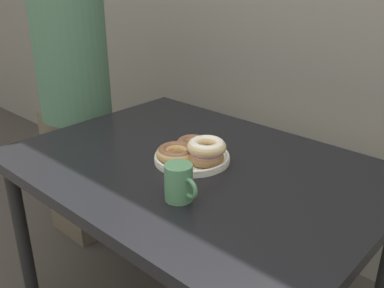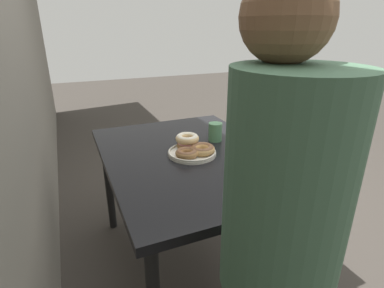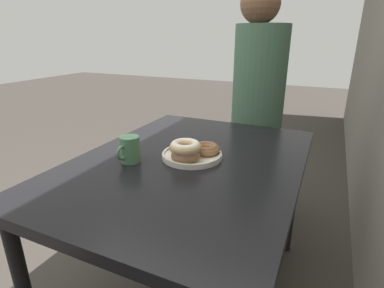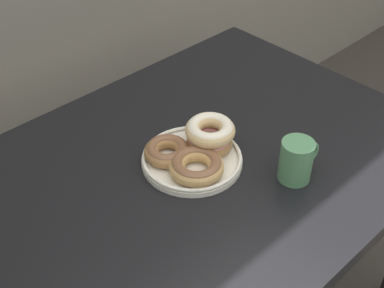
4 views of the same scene
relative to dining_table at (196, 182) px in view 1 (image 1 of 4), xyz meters
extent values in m
cube|color=black|center=(0.00, 0.00, 0.05)|extent=(1.20, 0.88, 0.04)
cylinder|color=black|center=(-0.54, -0.38, -0.31)|extent=(0.05, 0.05, 0.68)
cylinder|color=black|center=(-0.54, 0.38, -0.31)|extent=(0.05, 0.05, 0.68)
cylinder|color=silver|center=(-0.02, 0.00, 0.08)|extent=(0.25, 0.25, 0.01)
torus|color=silver|center=(-0.02, 0.00, 0.09)|extent=(0.25, 0.25, 0.01)
torus|color=#9E7042|center=(0.04, 0.00, 0.10)|extent=(0.12, 0.12, 0.04)
torus|color=pink|center=(0.04, 0.00, 0.11)|extent=(0.11, 0.11, 0.03)
torus|color=#9E7042|center=(-0.06, 0.05, 0.10)|extent=(0.14, 0.14, 0.04)
torus|color=brown|center=(-0.06, 0.05, 0.11)|extent=(0.13, 0.13, 0.03)
torus|color=tan|center=(-0.05, -0.04, 0.10)|extent=(0.19, 0.19, 0.04)
torus|color=brown|center=(-0.05, -0.04, 0.11)|extent=(0.17, 0.17, 0.03)
torus|color=#D6B27A|center=(0.04, 0.00, 0.14)|extent=(0.17, 0.17, 0.04)
torus|color=silver|center=(0.04, 0.00, 0.15)|extent=(0.16, 0.16, 0.03)
cylinder|color=#4C7F56|center=(0.12, -0.20, 0.12)|extent=(0.08, 0.08, 0.11)
cylinder|color=#382114|center=(0.12, -0.20, 0.17)|extent=(0.06, 0.06, 0.00)
torus|color=#4C7F56|center=(0.16, -0.21, 0.12)|extent=(0.06, 0.02, 0.06)
cube|color=brown|center=(-0.89, 0.10, -0.32)|extent=(0.28, 0.20, 0.66)
cylinder|color=#42664C|center=(-0.81, 0.09, 0.31)|extent=(0.32, 0.32, 0.60)
camera|label=1|loc=(0.84, -0.94, 0.68)|focal=40.00mm
camera|label=2|loc=(-1.33, 0.57, 0.69)|focal=28.00mm
camera|label=3|loc=(1.02, 0.48, 0.55)|focal=28.00mm
camera|label=4|loc=(-0.71, -0.72, 0.93)|focal=50.00mm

